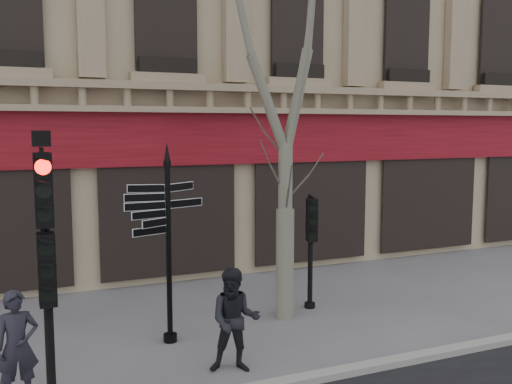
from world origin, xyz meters
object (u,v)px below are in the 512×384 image
at_px(traffic_signal_main, 45,239).
at_px(pedestrian_b, 235,320).
at_px(pedestrian_a, 17,346).
at_px(fingerpost, 168,209).
at_px(traffic_signal_secondary, 311,232).
at_px(plane_tree, 286,12).

distance_m(traffic_signal_main, pedestrian_b, 3.22).
bearing_deg(traffic_signal_main, pedestrian_a, 122.68).
xyz_separation_m(fingerpost, traffic_signal_main, (-2.15, -2.01, -0.00)).
relative_size(fingerpost, pedestrian_a, 2.25).
bearing_deg(fingerpost, traffic_signal_main, -143.71).
xyz_separation_m(traffic_signal_secondary, pedestrian_a, (-5.83, -2.09, -0.86)).
distance_m(plane_tree, pedestrian_b, 5.93).
xyz_separation_m(fingerpost, traffic_signal_secondary, (3.28, 0.72, -0.77)).
bearing_deg(traffic_signal_main, fingerpost, 43.29).
distance_m(fingerpost, traffic_signal_secondary, 3.44).
height_order(fingerpost, traffic_signal_main, traffic_signal_main).
height_order(fingerpost, plane_tree, plane_tree).
bearing_deg(pedestrian_b, plane_tree, 68.97).
bearing_deg(pedestrian_a, traffic_signal_main, -63.48).
xyz_separation_m(traffic_signal_main, pedestrian_b, (2.78, 0.36, -1.59)).
bearing_deg(traffic_signal_secondary, pedestrian_b, -121.65).
distance_m(plane_tree, pedestrian_a, 7.52).
distance_m(traffic_signal_main, plane_tree, 6.38).
bearing_deg(plane_tree, pedestrian_a, -161.00).
bearing_deg(traffic_signal_secondary, fingerpost, -151.01).
height_order(pedestrian_a, pedestrian_b, pedestrian_b).
relative_size(fingerpost, pedestrian_b, 2.16).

